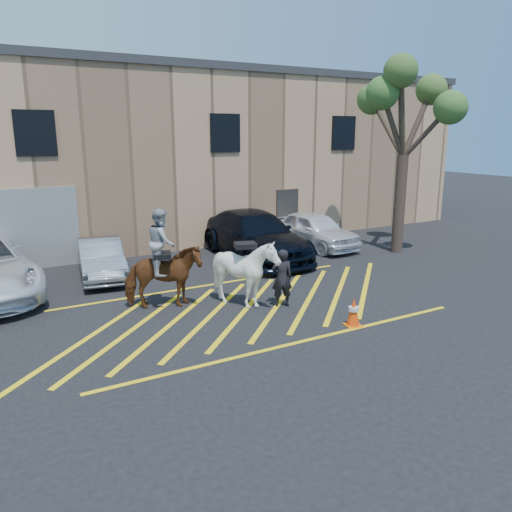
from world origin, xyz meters
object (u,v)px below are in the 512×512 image
handler (282,278)px  tree (406,103)px  car_white_suv (314,230)px  traffic_cone (353,312)px  saddled_white (246,272)px  car_blue_suv (255,235)px  mounted_bay (163,269)px  car_silver_sedan (101,259)px

handler → tree: size_ratio=0.22×
car_white_suv → tree: tree is taller
tree → traffic_cone: bearing=-141.6°
handler → saddled_white: size_ratio=0.75×
car_white_suv → handler: (-5.03, -5.44, 0.06)m
car_blue_suv → mounted_bay: 6.10m
mounted_bay → car_silver_sedan: bearing=101.6°
car_silver_sedan → tree: 12.33m
car_white_suv → traffic_cone: bearing=-123.7°
car_silver_sedan → tree: tree is taller
handler → tree: bearing=-138.1°
car_silver_sedan → traffic_cone: (4.38, -7.37, -0.26)m
car_silver_sedan → mounted_bay: 3.94m
car_silver_sedan → traffic_cone: bearing=-51.4°
car_white_suv → tree: size_ratio=0.59×
saddled_white → tree: bearing=18.1°
saddled_white → tree: (8.27, 2.70, 4.73)m
car_silver_sedan → car_blue_suv: bearing=6.1°
saddled_white → tree: size_ratio=0.29×
mounted_bay → saddled_white: (1.99, -0.97, -0.13)m
car_blue_suv → car_white_suv: size_ratio=1.39×
car_silver_sedan → mounted_bay: bearing=-70.5°
handler → saddled_white: (-0.86, 0.47, 0.17)m
traffic_cone → mounted_bay: bearing=135.5°
handler → mounted_bay: size_ratio=0.59×
car_blue_suv → tree: bearing=-17.4°
car_blue_suv → traffic_cone: bearing=-97.8°
handler → traffic_cone: size_ratio=2.18×
mounted_bay → traffic_cone: mounted_bay is taller
car_blue_suv → tree: tree is taller
car_silver_sedan → traffic_cone: size_ratio=5.19×
car_white_suv → saddled_white: saddled_white is taller
traffic_cone → tree: 10.03m
car_blue_suv → car_silver_sedan: bearing=-179.4°
car_white_suv → tree: (2.38, -2.27, 4.96)m
car_white_suv → handler: size_ratio=2.70×
traffic_cone → tree: size_ratio=0.10×
car_blue_suv → tree: (5.38, -1.93, 4.83)m
saddled_white → traffic_cone: saddled_white is taller
handler → traffic_cone: bearing=128.3°
car_blue_suv → saddled_white: size_ratio=2.82×
car_silver_sedan → tree: bearing=-2.9°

